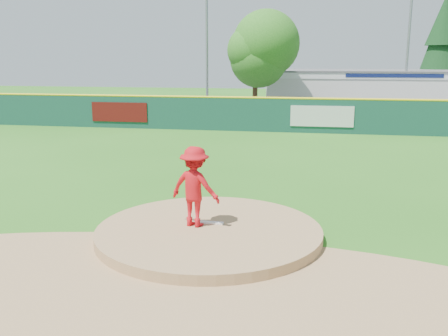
% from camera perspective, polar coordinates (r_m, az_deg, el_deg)
% --- Properties ---
extents(ground, '(120.00, 120.00, 0.00)m').
position_cam_1_polar(ground, '(12.35, -1.72, -7.89)').
color(ground, '#286B19').
rests_on(ground, ground).
extents(pitchers_mound, '(5.50, 5.50, 0.50)m').
position_cam_1_polar(pitchers_mound, '(12.35, -1.72, -7.89)').
color(pitchers_mound, '#9E774C').
rests_on(pitchers_mound, ground).
extents(pitching_rubber, '(0.60, 0.15, 0.04)m').
position_cam_1_polar(pitching_rubber, '(12.53, -1.43, -6.26)').
color(pitching_rubber, white).
rests_on(pitching_rubber, pitchers_mound).
extents(infield_dirt_arc, '(15.40, 15.40, 0.01)m').
position_cam_1_polar(infield_dirt_arc, '(9.67, -5.61, -13.92)').
color(infield_dirt_arc, '#9E774C').
rests_on(infield_dirt_arc, ground).
extents(parking_lot, '(44.00, 16.00, 0.02)m').
position_cam_1_polar(parking_lot, '(38.62, 6.86, 6.03)').
color(parking_lot, '#38383A').
rests_on(parking_lot, ground).
extents(pitcher, '(1.42, 1.04, 1.97)m').
position_cam_1_polar(pitcher, '(12.14, -3.35, -2.13)').
color(pitcher, red).
rests_on(pitcher, pitchers_mound).
extents(van, '(4.54, 2.32, 1.23)m').
position_cam_1_polar(van, '(34.60, 17.87, 5.82)').
color(van, silver).
rests_on(van, parking_lot).
extents(pool_building_grp, '(15.20, 8.20, 3.31)m').
position_cam_1_polar(pool_building_grp, '(43.52, 15.36, 8.58)').
color(pool_building_grp, silver).
rests_on(pool_building_grp, ground).
extents(fence_banners, '(15.96, 0.04, 1.20)m').
position_cam_1_polar(fence_banners, '(30.00, -0.82, 6.18)').
color(fence_banners, '#530E0B').
rests_on(fence_banners, ground).
extents(playground_slide, '(0.99, 2.79, 1.54)m').
position_cam_1_polar(playground_slide, '(39.47, -14.97, 6.96)').
color(playground_slide, '#1722C6').
rests_on(playground_slide, ground).
extents(outfield_fence, '(40.00, 0.14, 2.07)m').
position_cam_1_polar(outfield_fence, '(29.59, 5.73, 6.20)').
color(outfield_fence, '#134034').
rests_on(outfield_fence, ground).
extents(deciduous_tree, '(5.60, 5.60, 7.36)m').
position_cam_1_polar(deciduous_tree, '(36.58, 3.62, 12.87)').
color(deciduous_tree, '#382314').
rests_on(deciduous_tree, ground).
extents(conifer_tree, '(4.40, 4.40, 9.50)m').
position_cam_1_polar(conifer_tree, '(48.48, 23.74, 12.94)').
color(conifer_tree, '#382314').
rests_on(conifer_tree, ground).
extents(light_pole_left, '(1.75, 0.25, 11.00)m').
position_cam_1_polar(light_pole_left, '(39.27, -1.98, 15.04)').
color(light_pole_left, gray).
rests_on(light_pole_left, ground).
extents(light_pole_right, '(1.75, 0.25, 10.00)m').
position_cam_1_polar(light_pole_right, '(40.85, 20.33, 13.49)').
color(light_pole_right, gray).
rests_on(light_pole_right, ground).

